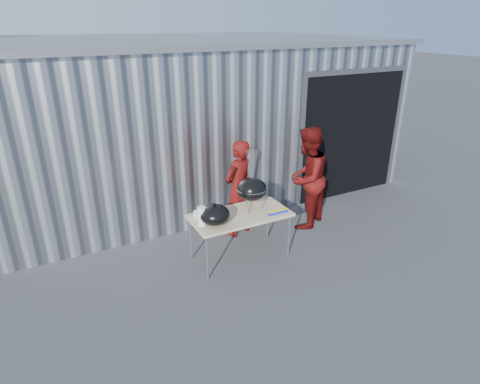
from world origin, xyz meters
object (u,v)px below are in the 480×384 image
person_bystander (306,178)px  person_cook (238,189)px  folding_table (240,217)px  kettle_grill (252,185)px

person_bystander → person_cook: bearing=-42.1°
folding_table → kettle_grill: kettle_grill is taller
kettle_grill → folding_table: bearing=-165.7°
folding_table → person_cook: person_cook is taller
person_cook → person_bystander: 1.23m
person_cook → kettle_grill: bearing=57.8°
folding_table → person_bystander: (1.54, 0.44, 0.20)m
folding_table → person_cook: bearing=64.4°
kettle_grill → person_bystander: person_bystander is taller
folding_table → person_bystander: person_bystander is taller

